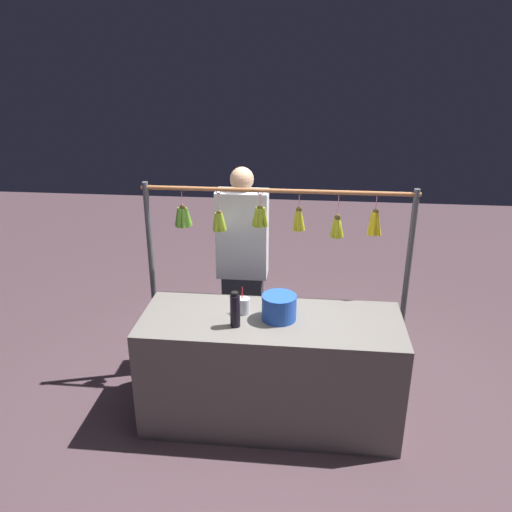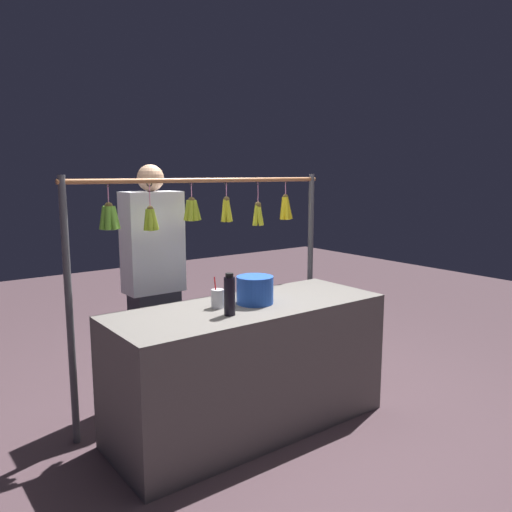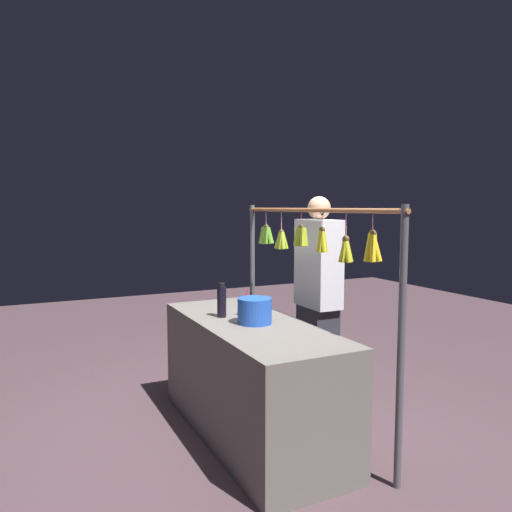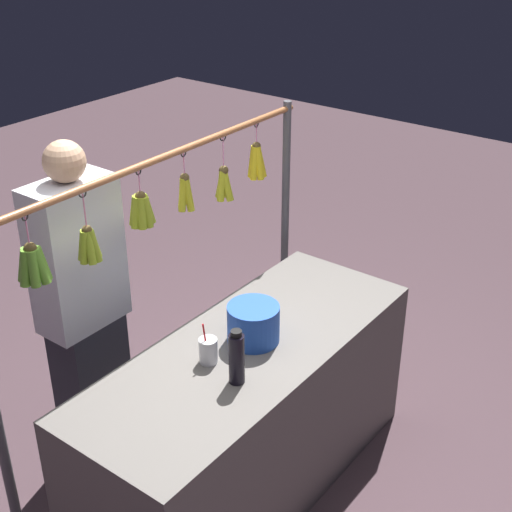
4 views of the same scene
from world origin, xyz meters
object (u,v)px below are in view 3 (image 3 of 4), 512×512
water_bottle (222,301)px  blue_bucket (255,311)px  drink_cup (247,308)px  vendor_person (318,303)px

water_bottle → blue_bucket: bearing=-155.4°
drink_cup → vendor_person: 0.70m
vendor_person → blue_bucket: bearing=115.0°
blue_bucket → drink_cup: bearing=-12.3°
water_bottle → blue_bucket: size_ratio=1.06×
drink_cup → vendor_person: size_ratio=0.11×
drink_cup → water_bottle: bearing=79.4°
water_bottle → blue_bucket: (-0.29, -0.13, -0.03)m
drink_cup → vendor_person: bearing=-82.0°
blue_bucket → vendor_person: (0.35, -0.75, -0.07)m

